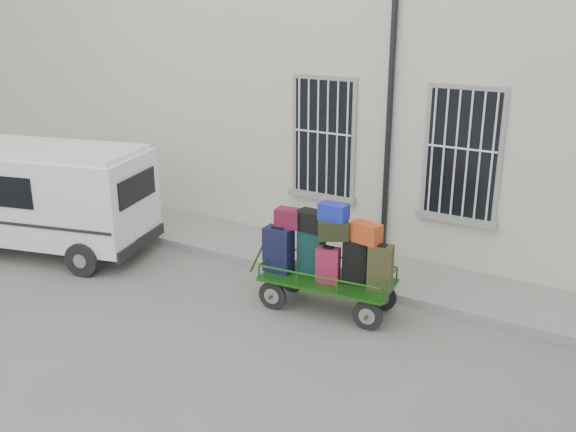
{
  "coord_description": "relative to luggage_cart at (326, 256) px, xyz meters",
  "views": [
    {
      "loc": [
        5.31,
        -7.78,
        4.76
      ],
      "look_at": [
        -0.0,
        1.0,
        1.3
      ],
      "focal_mm": 40.0,
      "sensor_mm": 36.0,
      "label": 1
    }
  ],
  "objects": [
    {
      "name": "sidewalk",
      "position": [
        -0.95,
        1.63,
        -0.85
      ],
      "size": [
        24.0,
        1.7,
        0.15
      ],
      "primitive_type": "cube",
      "color": "gray",
      "rests_on": "ground"
    },
    {
      "name": "luggage_cart",
      "position": [
        0.0,
        0.0,
        0.0
      ],
      "size": [
        2.5,
        1.15,
        1.81
      ],
      "rotation": [
        0.0,
        0.0,
        0.1
      ],
      "color": "black",
      "rests_on": "ground"
    },
    {
      "name": "van",
      "position": [
        -5.91,
        -0.61,
        0.3
      ],
      "size": [
        4.51,
        2.78,
        2.13
      ],
      "rotation": [
        0.0,
        0.0,
        0.26
      ],
      "color": "white",
      "rests_on": "ground"
    },
    {
      "name": "ground",
      "position": [
        -0.95,
        -0.57,
        -0.92
      ],
      "size": [
        80.0,
        80.0,
        0.0
      ],
      "primitive_type": "plane",
      "color": "#63635E",
      "rests_on": "ground"
    },
    {
      "name": "building",
      "position": [
        -0.95,
        4.93,
        2.08
      ],
      "size": [
        24.0,
        5.15,
        6.0
      ],
      "color": "beige",
      "rests_on": "ground"
    }
  ]
}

